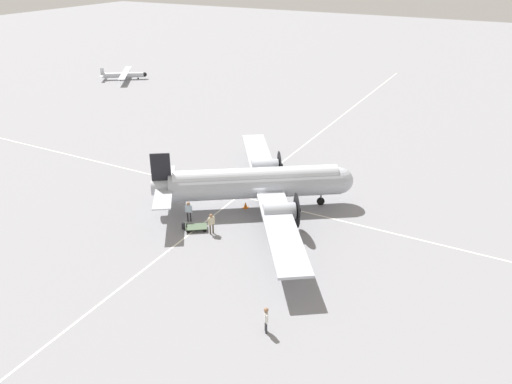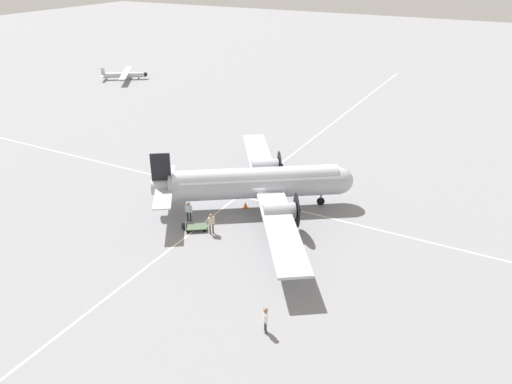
{
  "view_description": "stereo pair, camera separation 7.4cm",
  "coord_description": "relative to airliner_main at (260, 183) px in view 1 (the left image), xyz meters",
  "views": [
    {
      "loc": [
        -18.56,
        34.46,
        20.51
      ],
      "look_at": [
        0.0,
        0.0,
        1.57
      ],
      "focal_mm": 35.0,
      "sensor_mm": 36.0,
      "label": 1
    },
    {
      "loc": [
        -18.63,
        34.43,
        20.51
      ],
      "look_at": [
        0.0,
        0.0,
        1.57
      ],
      "focal_mm": 35.0,
      "sensor_mm": 36.0,
      "label": 2
    }
  ],
  "objects": [
    {
      "name": "passenger_boarding",
      "position": [
        1.35,
        5.83,
        -1.33
      ],
      "size": [
        0.38,
        0.54,
        1.79
      ],
      "rotation": [
        0.0,
        0.0,
        4.17
      ],
      "color": "#473D2D",
      "rests_on": "ground_plane"
    },
    {
      "name": "apron_line_northsouth",
      "position": [
        2.88,
        0.22,
        -2.42
      ],
      "size": [
        0.16,
        120.0,
        0.01
      ],
      "color": "silver",
      "rests_on": "ground_plane"
    },
    {
      "name": "ground_plane",
      "position": [
        0.32,
        0.22,
        -2.43
      ],
      "size": [
        300.0,
        300.0,
        0.0
      ],
      "primitive_type": "plane",
      "color": "gray"
    },
    {
      "name": "traffic_cone",
      "position": [
        1.14,
        0.66,
        -2.16
      ],
      "size": [
        0.44,
        0.44,
        0.58
      ],
      "color": "orange",
      "rests_on": "ground_plane"
    },
    {
      "name": "light_aircraft_distant",
      "position": [
        44.09,
        -31.99,
        -1.58
      ],
      "size": [
        7.97,
        9.52,
        2.06
      ],
      "rotation": [
        0.0,
        0.0,
        3.74
      ],
      "color": "#B7BCC6",
      "rests_on": "ground_plane"
    },
    {
      "name": "crew_foreground",
      "position": [
        -7.77,
        14.0,
        -1.34
      ],
      "size": [
        0.4,
        0.51,
        1.77
      ],
      "rotation": [
        0.0,
        0.0,
        2.19
      ],
      "color": "#2D2D33",
      "rests_on": "ground_plane"
    },
    {
      "name": "apron_line_eastwest",
      "position": [
        0.32,
        -1.13,
        -2.42
      ],
      "size": [
        120.0,
        0.16,
        0.01
      ],
      "color": "silver",
      "rests_on": "ground_plane"
    },
    {
      "name": "airliner_main",
      "position": [
        0.0,
        0.0,
        0.0
      ],
      "size": [
        19.03,
        23.65,
        5.5
      ],
      "rotation": [
        0.0,
        0.0,
        3.74
      ],
      "color": "#ADB2BC",
      "rests_on": "ground_plane"
    },
    {
      "name": "ramp_agent",
      "position": [
        4.14,
        4.98,
        -1.33
      ],
      "size": [
        0.59,
        0.32,
        1.8
      ],
      "rotation": [
        0.0,
        0.0,
        3.46
      ],
      "color": "#2D2D33",
      "rests_on": "ground_plane"
    },
    {
      "name": "baggage_cart",
      "position": [
        2.8,
        5.94,
        -2.15
      ],
      "size": [
        2.06,
        1.9,
        0.56
      ],
      "rotation": [
        0.0,
        0.0,
        3.76
      ],
      "color": "#4C6047",
      "rests_on": "ground_plane"
    },
    {
      "name": "suitcase_near_door",
      "position": [
        3.69,
        6.32,
        -2.15
      ],
      "size": [
        0.43,
        0.15,
        0.59
      ],
      "color": "#232328",
      "rests_on": "ground_plane"
    }
  ]
}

